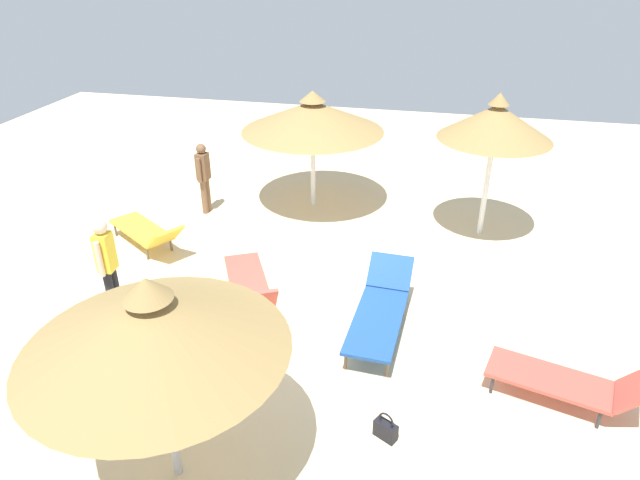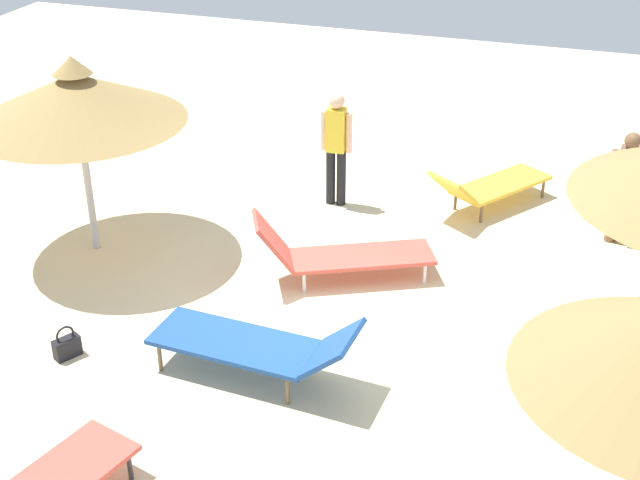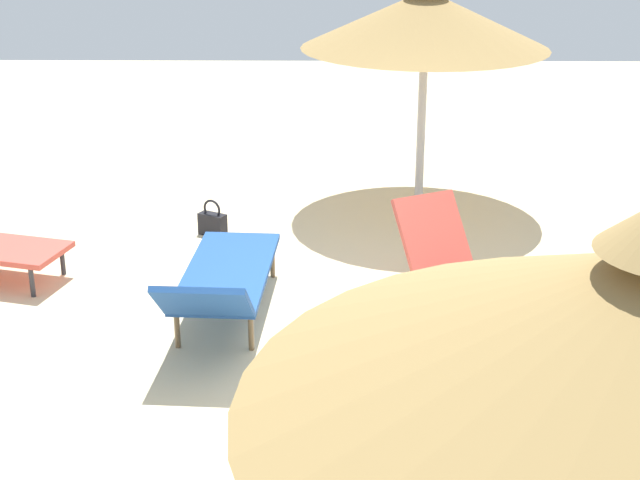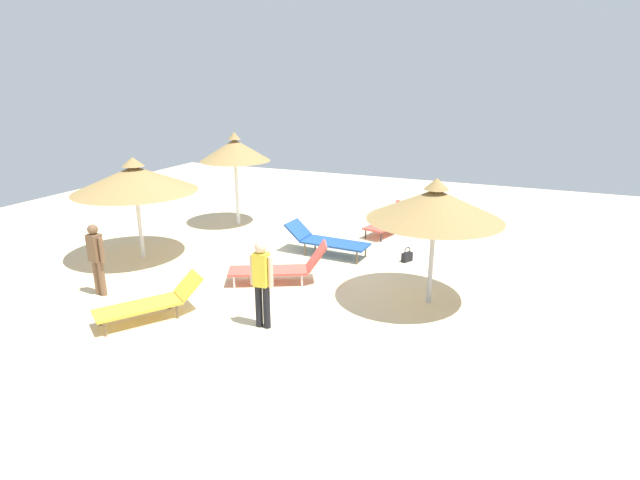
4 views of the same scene
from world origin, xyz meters
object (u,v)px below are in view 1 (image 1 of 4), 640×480
object	(u,v)px
parasol_umbrella_edge	(313,116)
lounge_chair_near_right	(147,231)
lounge_chair_back	(250,287)
person_standing_far_left	(204,175)
lounge_chair_far_right	(380,309)
handbag	(386,429)
person_standing_front	(107,263)
parasol_umbrella_far_left	(496,122)
parasol_umbrella_near_left	(153,324)
lounge_chair_center	(571,381)

from	to	relation	value
parasol_umbrella_edge	lounge_chair_near_right	world-z (taller)	parasol_umbrella_edge
lounge_chair_back	person_standing_far_left	xyz separation A→B (m)	(-2.07, 3.17, 0.48)
lounge_chair_far_right	person_standing_far_left	xyz separation A→B (m)	(-4.16, 3.35, 0.45)
parasol_umbrella_edge	lounge_chair_near_right	bearing A→B (deg)	-135.53
lounge_chair_far_right	handbag	bearing A→B (deg)	-80.85
lounge_chair_back	person_standing_front	size ratio (longest dim) A/B	1.33
parasol_umbrella_far_left	person_standing_front	size ratio (longest dim) A/B	1.71
parasol_umbrella_far_left	person_standing_front	world-z (taller)	parasol_umbrella_far_left
parasol_umbrella_far_left	person_standing_far_left	size ratio (longest dim) A/B	1.84
handbag	lounge_chair_far_right	bearing A→B (deg)	99.15
parasol_umbrella_near_left	person_standing_far_left	size ratio (longest dim) A/B	1.71
lounge_chair_back	person_standing_far_left	world-z (taller)	person_standing_far_left
lounge_chair_near_right	parasol_umbrella_near_left	bearing A→B (deg)	-59.13
parasol_umbrella_edge	lounge_chair_center	bearing A→B (deg)	-48.86
person_standing_far_left	parasol_umbrella_far_left	bearing A→B (deg)	2.38
person_standing_front	person_standing_far_left	world-z (taller)	person_standing_front
person_standing_far_left	person_standing_front	bearing A→B (deg)	-88.82
lounge_chair_center	lounge_chair_near_right	size ratio (longest dim) A/B	1.02
parasol_umbrella_edge	lounge_chair_back	distance (m)	4.31
handbag	lounge_chair_near_right	bearing A→B (deg)	143.65
person_standing_front	parasol_umbrella_edge	bearing A→B (deg)	65.78
lounge_chair_near_right	person_standing_front	distance (m)	2.22
parasol_umbrella_far_left	parasol_umbrella_near_left	bearing A→B (deg)	-117.40
parasol_umbrella_far_left	parasol_umbrella_near_left	distance (m)	7.45
parasol_umbrella_edge	lounge_chair_back	size ratio (longest dim) A/B	1.36
lounge_chair_back	lounge_chair_far_right	bearing A→B (deg)	-4.93
lounge_chair_near_right	person_standing_front	size ratio (longest dim) A/B	1.19
parasol_umbrella_edge	handbag	xyz separation A→B (m)	(2.32, -6.21, -1.88)
lounge_chair_near_right	parasol_umbrella_edge	bearing A→B (deg)	44.47
lounge_chair_far_right	parasol_umbrella_far_left	bearing A→B (deg)	66.36
lounge_chair_near_right	person_standing_front	bearing A→B (deg)	-75.66
parasol_umbrella_far_left	person_standing_far_left	bearing A→B (deg)	-177.62
parasol_umbrella_edge	lounge_chair_far_right	world-z (taller)	parasol_umbrella_edge
lounge_chair_near_right	person_standing_far_left	world-z (taller)	person_standing_far_left
parasol_umbrella_edge	lounge_chair_center	size ratio (longest dim) A/B	1.50
parasol_umbrella_edge	person_standing_front	world-z (taller)	parasol_umbrella_edge
parasol_umbrella_far_left	handbag	distance (m)	6.15
parasol_umbrella_near_left	lounge_chair_near_right	distance (m)	5.64
parasol_umbrella_far_left	parasol_umbrella_edge	xyz separation A→B (m)	(-3.57, 0.58, -0.27)
lounge_chair_center	lounge_chair_back	world-z (taller)	lounge_chair_back
lounge_chair_far_right	handbag	size ratio (longest dim) A/B	5.78
parasol_umbrella_far_left	lounge_chair_center	bearing A→B (deg)	-78.43
lounge_chair_center	person_standing_front	bearing A→B (deg)	175.56
parasol_umbrella_near_left	parasol_umbrella_edge	size ratio (longest dim) A/B	0.88
parasol_umbrella_near_left	lounge_chair_far_right	distance (m)	3.90
lounge_chair_center	handbag	xyz separation A→B (m)	(-2.18, -1.05, -0.23)
lounge_chair_far_right	person_standing_far_left	world-z (taller)	person_standing_far_left
parasol_umbrella_near_left	handbag	world-z (taller)	parasol_umbrella_near_left
parasol_umbrella_near_left	lounge_chair_far_right	xyz separation A→B (m)	(1.85, 3.02, -1.64)
parasol_umbrella_far_left	lounge_chair_far_right	xyz separation A→B (m)	(-1.57, -3.59, -1.88)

